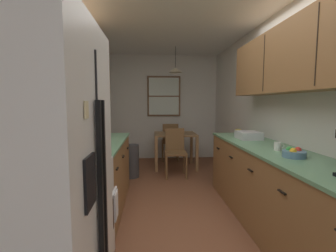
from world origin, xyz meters
name	(u,v)px	position (x,y,z in m)	size (l,w,h in m)	color
ground_plane	(174,199)	(0.00, 1.00, 0.00)	(12.00, 12.00, 0.00)	brown
wall_left	(76,111)	(-1.35, 1.00, 1.27)	(0.10, 9.00, 2.55)	silver
wall_right	(268,111)	(1.35, 1.00, 1.27)	(0.10, 9.00, 2.55)	silver
wall_back	(164,107)	(0.00, 3.65, 1.27)	(4.40, 0.10, 2.55)	silver
ceiling_slab	(175,13)	(0.00, 1.00, 2.59)	(4.40, 9.00, 0.08)	white
refrigerator	(24,207)	(-0.94, -1.16, 0.89)	(0.74, 0.80, 1.78)	white
stove_range	(69,218)	(-0.99, -0.44, 0.47)	(0.66, 0.62, 1.10)	white
microwave_over_range	(47,65)	(-1.11, -0.44, 1.67)	(0.39, 0.57, 0.31)	silver
counter_left	(100,176)	(-1.00, 0.74, 0.45)	(0.64, 1.74, 0.90)	olive
upper_cabinets_left	(83,59)	(-1.14, 0.69, 1.92)	(0.33, 1.82, 0.76)	olive
counter_right	(278,193)	(1.00, 0.01, 0.45)	(0.64, 3.01, 0.90)	olive
upper_cabinets_right	(301,56)	(1.14, -0.04, 1.85)	(0.33, 2.69, 0.70)	olive
dining_table	(175,139)	(0.18, 2.71, 0.61)	(0.88, 0.73, 0.74)	olive
dining_chair_near	(175,150)	(0.13, 2.14, 0.50)	(0.40, 0.40, 0.90)	brown
dining_chair_far	(170,140)	(0.12, 3.28, 0.50)	(0.41, 0.41, 0.90)	brown
pendant_light	(175,70)	(0.18, 2.71, 2.07)	(0.28, 0.28, 0.53)	black
back_window	(164,96)	(-0.01, 3.58, 1.55)	(0.81, 0.05, 0.98)	brown
trash_bin	(131,161)	(-0.70, 2.09, 0.31)	(0.28, 0.28, 0.61)	#3F3F42
storage_canister	(81,144)	(-1.00, -0.01, 1.00)	(0.11, 0.11, 0.21)	#265999
dish_towel	(116,205)	(-0.64, -0.28, 0.50)	(0.02, 0.16, 0.24)	white
mug_by_coffeemaker	(278,146)	(0.98, 0.03, 0.94)	(0.11, 0.07, 0.09)	white
mug_spare	(238,133)	(0.97, 1.13, 0.95)	(0.12, 0.08, 0.10)	#E5CC4C
fruit_bowl	(294,153)	(0.97, -0.28, 0.94)	(0.20, 0.20, 0.09)	#597F9E
dish_rack	(248,135)	(1.00, 0.82, 0.95)	(0.28, 0.34, 0.10)	silver
table_serving_bowl	(177,132)	(0.22, 2.71, 0.77)	(0.21, 0.21, 0.06)	#E0D14C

